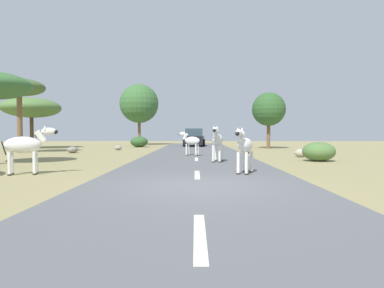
# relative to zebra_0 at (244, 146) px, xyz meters

# --- Properties ---
(ground_plane) EXTENTS (90.00, 90.00, 0.00)m
(ground_plane) POSITION_rel_zebra_0_xyz_m (-1.50, -2.28, -0.95)
(ground_plane) COLOR #8E8456
(road) EXTENTS (6.00, 64.00, 0.05)m
(road) POSITION_rel_zebra_0_xyz_m (-1.54, -2.28, -0.92)
(road) COLOR #56595B
(road) RESTS_ON ground_plane
(lane_markings) EXTENTS (0.16, 56.00, 0.01)m
(lane_markings) POSITION_rel_zebra_0_xyz_m (-1.54, -3.28, -0.89)
(lane_markings) COLOR silver
(lane_markings) RESTS_ON road
(zebra_0) EXTENTS (0.87, 1.51, 1.51)m
(zebra_0) POSITION_rel_zebra_0_xyz_m (0.00, 0.00, 0.00)
(zebra_0) COLOR silver
(zebra_0) RESTS_ON road
(zebra_1) EXTENTS (1.36, 0.98, 1.43)m
(zebra_1) POSITION_rel_zebra_0_xyz_m (-1.84, 8.17, -0.05)
(zebra_1) COLOR silver
(zebra_1) RESTS_ON road
(zebra_2) EXTENTS (0.68, 1.73, 1.65)m
(zebra_2) POSITION_rel_zebra_0_xyz_m (-0.59, 4.20, 0.09)
(zebra_2) COLOR silver
(zebra_2) RESTS_ON road
(zebra_3) EXTENTS (1.68, 0.77, 1.62)m
(zebra_3) POSITION_rel_zebra_0_xyz_m (-7.18, 0.09, 0.02)
(zebra_3) COLOR silver
(zebra_3) RESTS_ON ground_plane
(car_0) EXTENTS (2.21, 4.43, 1.74)m
(car_0) POSITION_rel_zebra_0_xyz_m (-1.68, 21.59, -0.10)
(car_0) COLOR black
(car_0) RESTS_ON road
(tree_0) EXTENTS (3.34, 3.34, 5.06)m
(tree_0) POSITION_rel_zebra_0_xyz_m (-13.58, 11.43, 3.44)
(tree_0) COLOR brown
(tree_0) RESTS_ON ground_plane
(tree_1) EXTENTS (2.89, 2.89, 4.86)m
(tree_1) POSITION_rel_zebra_0_xyz_m (4.77, 17.58, 2.45)
(tree_1) COLOR brown
(tree_1) RESTS_ON ground_plane
(tree_2) EXTENTS (4.34, 4.34, 6.81)m
(tree_2) POSITION_rel_zebra_0_xyz_m (-7.89, 25.66, 3.68)
(tree_2) COLOR brown
(tree_2) RESTS_ON ground_plane
(tree_4) EXTENTS (4.96, 4.96, 4.45)m
(tree_4) POSITION_rel_zebra_0_xyz_m (-16.03, 17.81, 2.62)
(tree_4) COLOR #4C3823
(tree_4) RESTS_ON ground_plane
(bush_0) EXTENTS (1.56, 1.41, 0.94)m
(bush_0) POSITION_rel_zebra_0_xyz_m (4.40, 5.21, -0.48)
(bush_0) COLOR #4C7038
(bush_0) RESTS_ON ground_plane
(bush_1) EXTENTS (1.68, 1.51, 1.01)m
(bush_1) POSITION_rel_zebra_0_xyz_m (-7.01, 20.50, -0.44)
(bush_1) COLOR #2D5628
(bush_1) RESTS_ON ground_plane
(rock_0) EXTENTS (0.67, 0.56, 0.47)m
(rock_0) POSITION_rel_zebra_0_xyz_m (4.37, 7.79, -0.71)
(rock_0) COLOR #A89E8C
(rock_0) RESTS_ON ground_plane
(rock_1) EXTENTS (0.71, 0.71, 0.44)m
(rock_1) POSITION_rel_zebra_0_xyz_m (-9.98, 11.40, -0.73)
(rock_1) COLOR gray
(rock_1) RESTS_ON ground_plane
(rock_2) EXTENTS (0.60, 0.46, 0.39)m
(rock_2) POSITION_rel_zebra_0_xyz_m (-7.74, 15.03, -0.75)
(rock_2) COLOR gray
(rock_2) RESTS_ON ground_plane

